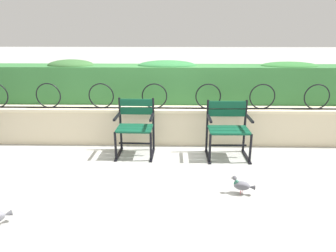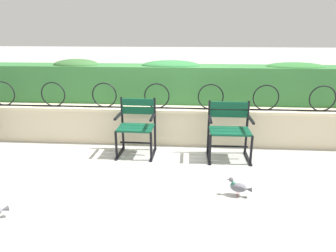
% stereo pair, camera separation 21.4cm
% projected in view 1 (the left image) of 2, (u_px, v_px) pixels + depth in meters
% --- Properties ---
extents(ground_plane, '(60.00, 60.00, 0.00)m').
position_uv_depth(ground_plane, '(168.00, 165.00, 4.44)').
color(ground_plane, '#ADADA8').
extents(stone_wall, '(7.22, 0.41, 0.62)m').
position_uv_depth(stone_wall, '(169.00, 125.00, 5.24)').
color(stone_wall, beige).
rests_on(stone_wall, ground).
extents(iron_arch_fence, '(6.68, 0.02, 0.42)m').
position_uv_depth(iron_arch_fence, '(156.00, 98.00, 5.02)').
color(iron_arch_fence, black).
rests_on(iron_arch_fence, stone_wall).
extents(hedge_row, '(7.07, 0.61, 0.74)m').
position_uv_depth(hedge_row, '(170.00, 82.00, 5.49)').
color(hedge_row, '#387A3D').
rests_on(hedge_row, stone_wall).
extents(park_chair_left, '(0.58, 0.53, 0.86)m').
position_uv_depth(park_chair_left, '(135.00, 126.00, 4.71)').
color(park_chair_left, '#0F4C33').
rests_on(park_chair_left, ground).
extents(park_chair_right, '(0.63, 0.53, 0.84)m').
position_uv_depth(park_chair_right, '(228.00, 127.00, 4.63)').
color(park_chair_right, '#0F4C33').
rests_on(park_chair_right, ground).
extents(pigeon_far_side, '(0.29, 0.14, 0.22)m').
position_uv_depth(pigeon_far_side, '(242.00, 185.00, 3.63)').
color(pigeon_far_side, slate).
rests_on(pigeon_far_side, ground).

